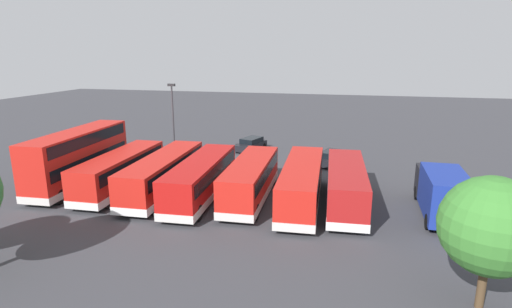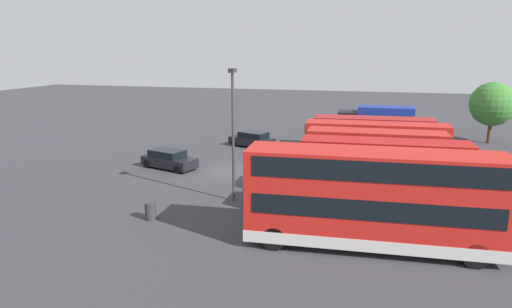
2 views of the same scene
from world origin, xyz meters
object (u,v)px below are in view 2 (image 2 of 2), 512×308
object	(u,v)px
bus_single_deck_fourth	(384,160)
bus_single_deck_fifth	(377,172)
bus_single_deck_near_end	(373,132)
bus_single_deck_sixth	(379,189)
lamp_post_tall	(233,125)
bus_double_decker_seventh	(372,197)
car_hatchback_silver	(252,139)
box_truck_blue	(377,121)
car_small_green	(169,159)
waste_bin_yellow	(151,211)
bus_single_deck_second	(376,139)
bus_single_deck_third	(376,148)

from	to	relation	value
bus_single_deck_fourth	bus_single_deck_fifth	xyz separation A→B (m)	(3.30, -0.47, 0.00)
bus_single_deck_near_end	bus_single_deck_sixth	distance (m)	17.59
lamp_post_tall	bus_single_deck_fifth	bearing A→B (deg)	108.98
bus_single_deck_fifth	bus_single_deck_sixth	bearing A→B (deg)	2.61
bus_double_decker_seventh	lamp_post_tall	bearing A→B (deg)	-120.80
bus_single_deck_fourth	car_hatchback_silver	bearing A→B (deg)	-127.75
box_truck_blue	lamp_post_tall	size ratio (longest dim) A/B	0.96
box_truck_blue	car_small_green	distance (m)	22.92
car_hatchback_silver	waste_bin_yellow	bearing A→B (deg)	-0.97
bus_single_deck_near_end	bus_single_deck_fourth	bearing A→B (deg)	4.75
bus_single_deck_second	bus_double_decker_seventh	distance (m)	18.48
bus_double_decker_seventh	lamp_post_tall	distance (m)	9.63
bus_double_decker_seventh	bus_single_deck_fourth	bearing A→B (deg)	176.48
car_small_green	car_hatchback_silver	bearing A→B (deg)	156.14
car_hatchback_silver	waste_bin_yellow	world-z (taller)	car_hatchback_silver
bus_single_deck_third	lamp_post_tall	bearing A→B (deg)	-39.60
bus_single_deck_third	box_truck_blue	distance (m)	13.25
bus_single_deck_second	bus_single_deck_fifth	size ratio (longest dim) A/B	1.01
bus_single_deck_fifth	lamp_post_tall	size ratio (longest dim) A/B	1.47
bus_single_deck_near_end	car_hatchback_silver	xyz separation A→B (m)	(1.53, -10.88, -0.92)
bus_double_decker_seventh	car_small_green	bearing A→B (deg)	-125.50
bus_single_deck_sixth	box_truck_blue	bearing A→B (deg)	-179.37
bus_single_deck_near_end	lamp_post_tall	size ratio (longest dim) A/B	1.36
box_truck_blue	waste_bin_yellow	xyz separation A→B (m)	(27.22, -11.52, -1.23)
bus_single_deck_near_end	bus_single_deck_fifth	bearing A→B (deg)	1.69
box_truck_blue	waste_bin_yellow	bearing A→B (deg)	-22.94
bus_single_deck_second	lamp_post_tall	distance (m)	16.16
bus_single_deck_sixth	car_small_green	world-z (taller)	bus_single_deck_sixth
box_truck_blue	car_hatchback_silver	world-z (taller)	box_truck_blue
car_hatchback_silver	bus_single_deck_third	bearing A→B (deg)	64.14
bus_single_deck_near_end	bus_single_deck_third	world-z (taller)	same
bus_single_deck_near_end	car_hatchback_silver	distance (m)	11.02
bus_single_deck_sixth	car_hatchback_silver	xyz separation A→B (m)	(-16.05, -11.45, -0.92)
bus_single_deck_fourth	bus_single_deck_near_end	bearing A→B (deg)	-175.25
bus_single_deck_fourth	car_small_green	xyz separation A→B (m)	(0.12, -15.84, -0.92)
lamp_post_tall	car_hatchback_silver	bearing A→B (deg)	-168.76
bus_single_deck_fourth	lamp_post_tall	size ratio (longest dim) A/B	1.43
bus_single_deck_second	bus_single_deck_sixth	bearing A→B (deg)	1.25
bus_double_decker_seventh	lamp_post_tall	size ratio (longest dim) A/B	1.46
waste_bin_yellow	car_small_green	bearing A→B (deg)	-159.71
bus_single_deck_sixth	bus_double_decker_seventh	xyz separation A→B (m)	(3.99, -0.37, 0.83)
bus_single_deck_third	lamp_post_tall	xyz separation A→B (m)	(9.83, -8.14, 2.99)
bus_single_deck_third	bus_single_deck_fourth	world-z (taller)	same
bus_single_deck_near_end	car_small_green	world-z (taller)	bus_single_deck_near_end
bus_single_deck_third	box_truck_blue	size ratio (longest dim) A/B	1.38
bus_single_deck_third	bus_single_deck_fifth	distance (m)	7.00
bus_single_deck_near_end	box_truck_blue	distance (m)	6.31
waste_bin_yellow	bus_single_deck_third	bearing A→B (deg)	140.54
box_truck_blue	bus_double_decker_seventh	bearing A→B (deg)	-0.21
bus_single_deck_second	waste_bin_yellow	size ratio (longest dim) A/B	12.34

